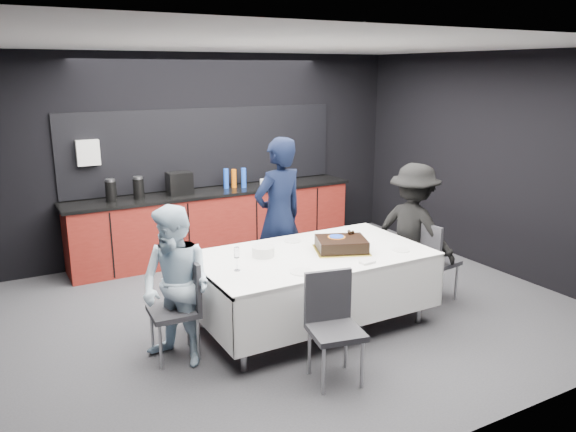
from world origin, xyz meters
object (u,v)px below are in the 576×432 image
(person_right, at_px, (413,231))
(champagne_flute, at_px, (237,254))
(party_table, at_px, (312,266))
(chair_near, at_px, (332,319))
(plate_stack, at_px, (263,251))
(chair_left, at_px, (182,301))
(person_center, at_px, (279,217))
(chair_right, at_px, (432,256))
(person_left, at_px, (176,287))
(cake_assembly, at_px, (341,244))

(person_right, bearing_deg, champagne_flute, 76.38)
(party_table, xyz_separation_m, chair_near, (-0.38, -0.95, -0.11))
(plate_stack, relative_size, person_right, 0.14)
(chair_left, xyz_separation_m, person_center, (1.49, 0.91, 0.39))
(chair_right, distance_m, person_center, 1.78)
(chair_left, bearing_deg, chair_near, -44.47)
(person_center, relative_size, person_left, 1.28)
(party_table, relative_size, champagne_flute, 10.36)
(person_center, bearing_deg, person_left, 21.41)
(cake_assembly, height_order, person_right, person_right)
(cake_assembly, bearing_deg, chair_left, 176.44)
(chair_right, bearing_deg, cake_assembly, 178.18)
(cake_assembly, relative_size, chair_near, 0.70)
(chair_right, relative_size, chair_near, 1.00)
(cake_assembly, xyz_separation_m, person_left, (-1.74, 0.01, -0.12))
(cake_assembly, bearing_deg, chair_right, -1.82)
(chair_near, height_order, person_center, person_center)
(person_left, relative_size, person_right, 0.93)
(chair_near, bearing_deg, party_table, 68.17)
(party_table, distance_m, person_center, 0.98)
(cake_assembly, xyz_separation_m, chair_left, (-1.66, 0.10, -0.31))
(chair_near, bearing_deg, chair_right, 23.69)
(chair_left, bearing_deg, champagne_flute, -13.68)
(champagne_flute, bearing_deg, party_table, 6.44)
(chair_right, xyz_separation_m, person_right, (-0.10, 0.22, 0.25))
(plate_stack, bearing_deg, chair_right, -7.73)
(cake_assembly, xyz_separation_m, chair_right, (1.21, -0.04, -0.31))
(plate_stack, xyz_separation_m, champagne_flute, (-0.39, -0.25, 0.11))
(person_right, bearing_deg, cake_assembly, 80.58)
(chair_near, xyz_separation_m, person_left, (-1.06, 0.87, 0.19))
(chair_left, bearing_deg, chair_right, -2.83)
(chair_near, distance_m, person_right, 2.09)
(chair_left, bearing_deg, person_left, -127.23)
(person_center, bearing_deg, chair_left, 20.02)
(champagne_flute, distance_m, chair_left, 0.65)
(chair_left, bearing_deg, cake_assembly, -3.56)
(cake_assembly, distance_m, plate_stack, 0.81)
(party_table, xyz_separation_m, chair_right, (1.51, -0.12, -0.11))
(cake_assembly, height_order, chair_near, cake_assembly)
(champagne_flute, xyz_separation_m, chair_near, (0.49, -0.85, -0.40))
(person_center, xyz_separation_m, person_left, (-1.56, -1.00, -0.20))
(plate_stack, relative_size, chair_near, 0.24)
(party_table, relative_size, plate_stack, 10.45)
(chair_near, height_order, person_right, person_right)
(party_table, distance_m, chair_right, 1.52)
(chair_right, relative_size, person_left, 0.64)
(chair_left, xyz_separation_m, person_right, (2.78, 0.08, 0.25))
(person_right, bearing_deg, plate_stack, 69.88)
(chair_right, height_order, person_left, person_left)
(party_table, relative_size, person_right, 1.49)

